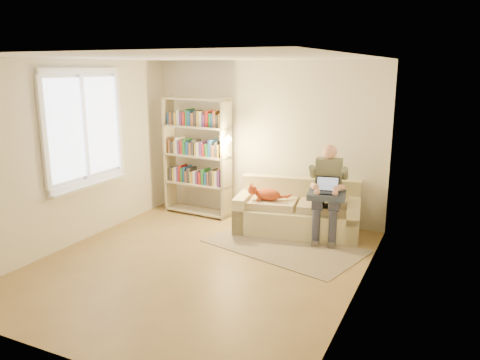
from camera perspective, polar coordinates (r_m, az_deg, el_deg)
The scene contains 14 objects.
floor at distance 6.19m, azimuth -5.00°, elevation -10.15°, with size 4.50×4.50×0.00m, color olive.
ceiling at distance 5.67m, azimuth -5.56°, elevation 14.68°, with size 4.00×4.50×0.02m, color white.
wall_left at distance 7.01m, azimuth -19.54°, elevation 3.05°, with size 0.02×4.50×2.60m, color silver.
wall_right at distance 5.10m, azimuth 14.51°, elevation -0.31°, with size 0.02×4.50×2.60m, color silver.
wall_back at distance 7.78m, azimuth 3.17°, elevation 4.79°, with size 4.00×0.02×2.60m, color silver.
wall_front at distance 4.08m, azimuth -21.50°, elevation -4.28°, with size 4.00×0.02×2.60m, color silver.
window at distance 7.10m, azimuth -18.16°, elevation 3.90°, with size 0.12×1.52×1.69m.
sofa at distance 7.29m, azimuth 7.03°, elevation -4.07°, with size 1.98×1.16×0.79m.
person at distance 6.98m, azimuth 10.64°, elevation -0.86°, with size 0.49×0.67×1.38m.
cat at distance 7.16m, azimuth 3.39°, elevation -1.70°, with size 0.60×0.29×0.23m.
blanket at distance 6.87m, azimuth 10.40°, elevation -1.83°, with size 0.53×0.44×0.09m, color #293348.
laptop at distance 6.85m, azimuth 10.45°, elevation -1.02°, with size 0.37×0.34×0.27m.
bookshelf at distance 7.93m, azimuth -5.26°, elevation 3.55°, with size 1.33×0.44×2.01m.
rug at distance 6.76m, azimuth 5.42°, elevation -8.00°, with size 2.13×1.26×0.01m, color gray.
Camera 1 is at (2.89, -4.88, 2.48)m, focal length 35.00 mm.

